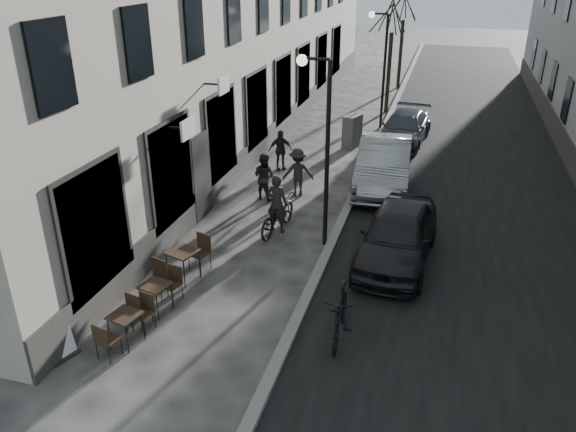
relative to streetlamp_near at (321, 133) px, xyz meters
The scene contains 21 objects.
ground 6.78m from the streetlamp_near, 88.36° to the right, with size 120.00×120.00×0.00m, color #353330.
road 11.23m from the streetlamp_near, 68.09° to the left, with size 7.30×60.00×0.00m, color black.
kerb 10.48m from the streetlamp_near, 87.87° to the left, with size 0.25×60.00×0.12m, color slate.
streetlamp_near is the anchor object (origin of this frame).
streetlamp_far 12.00m from the streetlamp_near, 90.00° to the left, with size 0.90×0.28×5.09m.
tree_near 15.08m from the streetlamp_near, 89.72° to the left, with size 2.40×2.40×5.70m.
tree_far 21.05m from the streetlamp_near, 89.80° to the left, with size 2.40×2.40×5.70m.
bistro_set_a 6.66m from the streetlamp_near, 117.34° to the right, with size 0.68×1.45×0.83m.
bistro_set_b 5.72m from the streetlamp_near, 122.96° to the right, with size 0.71×1.48×0.84m.
bistro_set_c 4.74m from the streetlamp_near, 134.45° to the right, with size 0.90×1.66×0.95m.
sign_board 7.75m from the streetlamp_near, 121.98° to the right, with size 0.52×0.66×1.03m.
utility_cabinet 9.22m from the streetlamp_near, 94.05° to the left, with size 0.49×0.89×1.33m, color slate.
bicycle 2.98m from the streetlamp_near, 162.21° to the left, with size 0.70×2.01×1.06m, color black.
cyclist_rider 2.68m from the streetlamp_near, 162.21° to the left, with size 0.63×0.41×1.73m, color black.
pedestrian_near 4.27m from the streetlamp_near, 133.09° to the left, with size 0.75×0.59×1.55m, color black.
pedestrian_mid 4.21m from the streetlamp_near, 114.36° to the left, with size 1.05×0.60×1.62m, color black.
pedestrian_far 6.52m from the streetlamp_near, 116.62° to the left, with size 0.88×0.37×1.50m, color black.
car_near 3.27m from the streetlamp_near, 10.18° to the right, with size 1.74×4.33×1.47m, color black.
car_mid 5.42m from the streetlamp_near, 76.13° to the left, with size 1.72×4.94×1.63m, color gray.
car_far 10.34m from the streetlamp_near, 81.98° to the left, with size 1.80×4.43×1.29m, color #383C42.
moped 4.96m from the streetlamp_near, 71.12° to the right, with size 0.54×1.90×1.14m, color black.
Camera 1 is at (2.78, -7.54, 7.27)m, focal length 35.00 mm.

